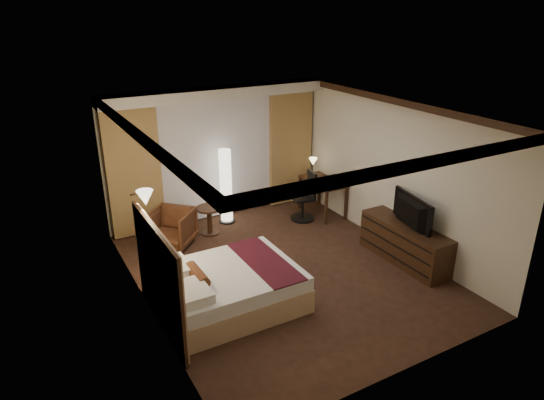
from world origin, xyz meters
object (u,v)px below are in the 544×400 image
armchair (171,226)px  side_table (210,220)px  television (407,209)px  desk (322,197)px  dresser (405,243)px  bed (229,288)px  office_chair (303,196)px  floor_lamp (226,186)px

armchair → side_table: (0.80, 0.11, -0.10)m
side_table → television: 3.71m
desk → dresser: (0.05, -2.39, -0.03)m
bed → armchair: size_ratio=2.63×
office_chair → television: bearing=-67.5°
armchair → dresser: armchair is taller
side_table → dresser: (2.51, -2.67, 0.07)m
floor_lamp → desk: 2.07m
bed → floor_lamp: (1.21, 2.75, 0.48)m
armchair → television: 4.20m
dresser → armchair: bearing=142.3°
armchair → bed: bearing=-42.9°
desk → office_chair: (-0.52, -0.05, 0.14)m
office_chair → floor_lamp: bearing=164.3°
side_table → floor_lamp: bearing=33.4°
desk → office_chair: size_ratio=1.06×
armchair → office_chair: 2.74m
desk → television: bearing=-89.5°
office_chair → desk: bearing=14.9°
armchair → desk: (3.25, -0.16, -0.00)m
floor_lamp → office_chair: 1.58m
side_table → dresser: size_ratio=0.31×
bed → dresser: dresser is taller
armchair → side_table: bearing=52.4°
office_chair → dresser: bearing=-66.8°
bed → floor_lamp: size_ratio=1.29×
armchair → side_table: armchair is taller
side_table → floor_lamp: floor_lamp is taller
desk → office_chair: 0.54m
bed → side_table: size_ratio=3.63×
desk → side_table: bearing=173.7°
armchair → office_chair: (2.73, -0.21, 0.13)m
side_table → office_chair: size_ratio=0.53×
television → armchair: bearing=63.0°
dresser → bed: bearing=175.4°
office_chair → dresser: size_ratio=0.58×
armchair → side_table: size_ratio=1.38×
bed → side_table: bed is taller
bed → armchair: 2.30m
bed → desk: 3.80m
television → office_chair: bearing=24.1°
armchair → desk: size_ratio=0.70×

